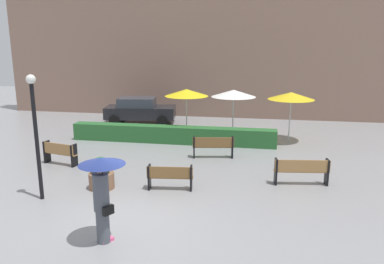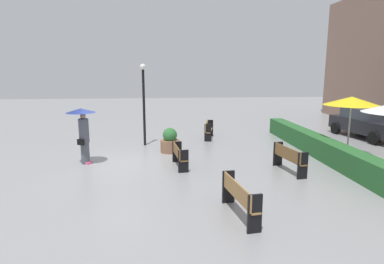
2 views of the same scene
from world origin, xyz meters
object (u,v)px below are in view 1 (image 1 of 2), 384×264
Objects in this scene: bench_far_right at (302,170)px; planter_pot at (101,175)px; patio_umbrella_white at (234,93)px; patio_umbrella_yellow_far at (291,96)px; bench_far_left at (59,152)px; bench_back_row at (213,145)px; pedestrian_with_umbrella at (102,186)px; lamp_post at (35,125)px; patio_umbrella_yellow at (187,93)px; parked_car at (140,110)px; bench_mid_center at (170,176)px.

planter_pot is at bearing -166.99° from bench_far_right.
patio_umbrella_yellow_far is (2.79, -0.06, -0.05)m from patio_umbrella_white.
bench_far_left is 10.92m from patio_umbrella_yellow_far.
bench_back_row is 7.73m from pedestrian_with_umbrella.
patio_umbrella_yellow is (2.93, 8.58, -0.04)m from lamp_post.
patio_umbrella_yellow is at bearing 78.92° from planter_pot.
bench_far_left is at bearing 127.85° from pedestrian_with_umbrella.
bench_far_right is 9.33m from bench_far_left.
patio_umbrella_yellow is at bearing -174.87° from patio_umbrella_white.
pedestrian_with_umbrella is (4.23, -5.44, 0.93)m from bench_far_left.
patio_umbrella_yellow is 0.57× the size of parked_car.
planter_pot is 10.81m from parked_car.
parked_car is (-8.74, 9.07, 0.27)m from bench_far_right.
patio_umbrella_white is 2.79m from patio_umbrella_yellow_far.
bench_back_row is 5.25m from planter_pot.
bench_far_right is 0.74× the size of patio_umbrella_yellow.
lamp_post is at bearing -69.67° from bench_far_left.
planter_pot is 7.77m from patio_umbrella_yellow.
patio_umbrella_white is at bearing -26.77° from parked_car.
bench_far_right is 1.06× the size of bench_back_row.
bench_far_left is 0.61× the size of patio_umbrella_white.
bench_back_row is 0.71× the size of patio_umbrella_white.
bench_back_row is 0.40× the size of parked_car.
patio_umbrella_yellow is (-0.84, 7.12, 1.86)m from bench_mid_center.
bench_back_row reaches higher than bench_far_left.
pedestrian_with_umbrella is 3.81m from planter_pot.
bench_back_row is at bearing -134.41° from patio_umbrella_yellow_far.
patio_umbrella_white reaches higher than bench_mid_center.
bench_far_left is 3.95m from lamp_post.
planter_pot is 0.43× the size of patio_umbrella_yellow.
bench_mid_center is 0.35× the size of parked_car.
parked_car is at bearing 101.29° from planter_pot.
patio_umbrella_white reaches higher than pedestrian_with_umbrella.
parked_car is (-8.71, 3.05, -1.47)m from patio_umbrella_yellow_far.
patio_umbrella_yellow is 5.15m from patio_umbrella_yellow_far.
patio_umbrella_white is (0.56, 3.48, 1.79)m from bench_back_row.
planter_pot reaches higher than bench_far_right.
patio_umbrella_yellow_far is at bearing 47.25° from lamp_post.
patio_umbrella_yellow reaches higher than patio_umbrella_yellow_far.
patio_umbrella_yellow_far is at bearing 65.10° from pedestrian_with_umbrella.
patio_umbrella_white is at bearing 114.84° from bench_far_right.
bench_back_row is at bearing 51.88° from planter_pot.
lamp_post is 0.88× the size of parked_car.
planter_pot reaches higher than bench_back_row.
patio_umbrella_yellow is at bearing 71.15° from lamp_post.
lamp_post is at bearing -86.91° from parked_car.
bench_back_row is 8.40m from parked_car.
bench_back_row reaches higher than bench_far_right.
planter_pot is at bearing -101.08° from patio_umbrella_yellow.
pedestrian_with_umbrella reaches higher than bench_mid_center.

